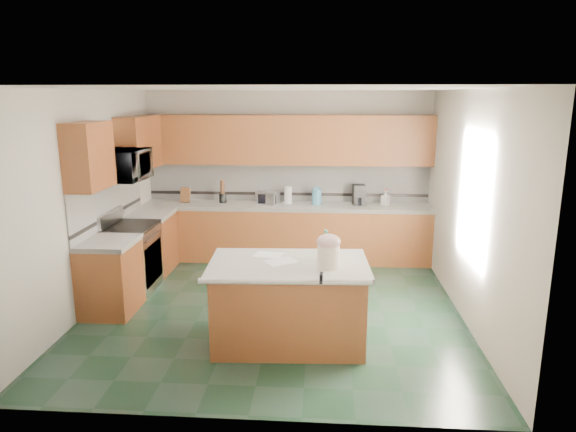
{
  "coord_description": "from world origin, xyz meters",
  "views": [
    {
      "loc": [
        0.6,
        -6.03,
        2.63
      ],
      "look_at": [
        0.15,
        0.35,
        1.12
      ],
      "focal_mm": 32.0,
      "sensor_mm": 36.0,
      "label": 1
    }
  ],
  "objects_px": {
    "coffee_maker": "(359,195)",
    "toaster_oven": "(268,198)",
    "island_base": "(289,306)",
    "island_top": "(289,265)",
    "treat_jar": "(328,256)",
    "knife_block": "(185,195)",
    "soap_bottle_island": "(326,245)"
  },
  "relations": [
    {
      "from": "island_top",
      "to": "coffee_maker",
      "type": "relative_size",
      "value": 5.18
    },
    {
      "from": "island_base",
      "to": "toaster_oven",
      "type": "height_order",
      "value": "toaster_oven"
    },
    {
      "from": "toaster_oven",
      "to": "treat_jar",
      "type": "bearing_deg",
      "value": -51.71
    },
    {
      "from": "island_top",
      "to": "treat_jar",
      "type": "height_order",
      "value": "treat_jar"
    },
    {
      "from": "treat_jar",
      "to": "island_top",
      "type": "bearing_deg",
      "value": -175.88
    },
    {
      "from": "coffee_maker",
      "to": "toaster_oven",
      "type": "bearing_deg",
      "value": 175.43
    },
    {
      "from": "island_base",
      "to": "treat_jar",
      "type": "distance_m",
      "value": 0.75
    },
    {
      "from": "island_top",
      "to": "knife_block",
      "type": "distance_m",
      "value": 3.52
    },
    {
      "from": "island_base",
      "to": "coffee_maker",
      "type": "relative_size",
      "value": 4.87
    },
    {
      "from": "island_top",
      "to": "knife_block",
      "type": "bearing_deg",
      "value": 119.82
    },
    {
      "from": "island_top",
      "to": "coffee_maker",
      "type": "distance_m",
      "value": 3.14
    },
    {
      "from": "island_top",
      "to": "treat_jar",
      "type": "distance_m",
      "value": 0.46
    },
    {
      "from": "toaster_oven",
      "to": "coffee_maker",
      "type": "xyz_separation_m",
      "value": [
        1.46,
        0.03,
        0.06
      ]
    },
    {
      "from": "treat_jar",
      "to": "toaster_oven",
      "type": "distance_m",
      "value": 3.24
    },
    {
      "from": "treat_jar",
      "to": "coffee_maker",
      "type": "bearing_deg",
      "value": 102.47
    },
    {
      "from": "island_base",
      "to": "toaster_oven",
      "type": "bearing_deg",
      "value": 97.63
    },
    {
      "from": "knife_block",
      "to": "toaster_oven",
      "type": "relative_size",
      "value": 0.73
    },
    {
      "from": "treat_jar",
      "to": "coffee_maker",
      "type": "distance_m",
      "value": 3.17
    },
    {
      "from": "soap_bottle_island",
      "to": "coffee_maker",
      "type": "relative_size",
      "value": 1.02
    },
    {
      "from": "island_base",
      "to": "knife_block",
      "type": "height_order",
      "value": "knife_block"
    },
    {
      "from": "island_top",
      "to": "knife_block",
      "type": "height_order",
      "value": "knife_block"
    },
    {
      "from": "island_base",
      "to": "island_top",
      "type": "relative_size",
      "value": 0.94
    },
    {
      "from": "soap_bottle_island",
      "to": "island_base",
      "type": "bearing_deg",
      "value": 179.1
    },
    {
      "from": "island_top",
      "to": "soap_bottle_island",
      "type": "distance_m",
      "value": 0.45
    },
    {
      "from": "toaster_oven",
      "to": "coffee_maker",
      "type": "distance_m",
      "value": 1.46
    },
    {
      "from": "island_base",
      "to": "knife_block",
      "type": "bearing_deg",
      "value": 119.82
    },
    {
      "from": "soap_bottle_island",
      "to": "knife_block",
      "type": "height_order",
      "value": "soap_bottle_island"
    },
    {
      "from": "island_base",
      "to": "soap_bottle_island",
      "type": "bearing_deg",
      "value": 14.88
    },
    {
      "from": "island_base",
      "to": "coffee_maker",
      "type": "height_order",
      "value": "coffee_maker"
    },
    {
      "from": "island_base",
      "to": "toaster_oven",
      "type": "relative_size",
      "value": 4.7
    },
    {
      "from": "toaster_oven",
      "to": "coffee_maker",
      "type": "height_order",
      "value": "coffee_maker"
    },
    {
      "from": "soap_bottle_island",
      "to": "knife_block",
      "type": "relative_size",
      "value": 1.34
    }
  ]
}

